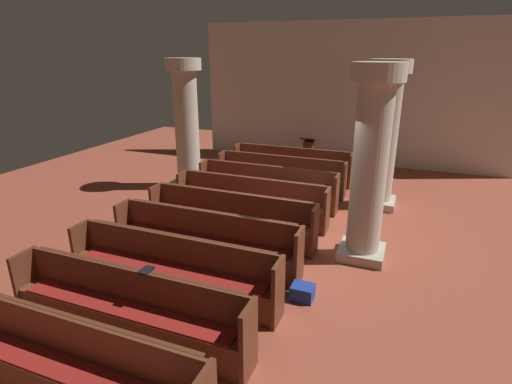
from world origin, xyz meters
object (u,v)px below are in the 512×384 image
pew_row_7 (127,306)px  pillar_far_side (186,123)px  pew_row_0 (292,164)px  pew_row_2 (267,185)px  pew_row_6 (172,267)px  pew_row_5 (205,238)px  hymn_book (146,270)px  kneeler_box_blue (303,292)px  pew_row_3 (251,199)px  pillar_aisle_rear (370,163)px  pew_row_8 (62,362)px  lectern (308,157)px  pew_row_4 (230,216)px  pew_row_1 (280,173)px  pillar_aisle_side (384,133)px

pew_row_7 → pillar_far_side: 6.43m
pew_row_0 → pew_row_2: same height
pew_row_6 → pew_row_7: bearing=-90.0°
pew_row_5 → hymn_book: size_ratio=17.13×
pew_row_2 → kneeler_box_blue: (1.88, -3.56, -0.39)m
pew_row_5 → hymn_book: 1.98m
pew_row_3 → pillar_aisle_rear: bearing=-18.0°
pew_row_0 → pew_row_8: 8.40m
pew_row_0 → pillar_aisle_rear: size_ratio=1.01×
pillar_aisle_rear → lectern: 5.76m
pew_row_4 → pew_row_1: bearing=90.0°
pew_row_6 → hymn_book: bearing=-76.2°
pew_row_0 → pew_row_1: (0.00, -1.05, 0.00)m
pew_row_2 → pillar_aisle_side: size_ratio=1.01×
pew_row_2 → pillar_far_side: bearing=167.7°
pew_row_2 → pillar_far_side: (-2.48, 0.54, 1.28)m
pew_row_1 → pew_row_4: (0.00, -3.15, 0.00)m
pew_row_5 → kneeler_box_blue: bearing=-12.3°
pew_row_7 → pillar_aisle_rear: 4.41m
pew_row_3 → pew_row_7: (0.00, -4.20, 0.00)m
pillar_aisle_side → pillar_aisle_rear: bearing=-90.0°
pillar_far_side → hymn_book: pillar_far_side is taller
pew_row_0 → pew_row_1: size_ratio=1.00×
pew_row_2 → pillar_aisle_side: 2.98m
pew_row_6 → pew_row_3: bearing=90.0°
pew_row_4 → pillar_aisle_side: pillar_aisle_side is taller
pew_row_3 → pew_row_6: same height
pew_row_8 → pew_row_4: bearing=90.0°
pew_row_4 → pew_row_6: same height
pew_row_4 → pillar_far_side: pillar_far_side is taller
pew_row_3 → pew_row_8: 5.25m
pew_row_7 → lectern: bearing=88.6°
pew_row_6 → lectern: (0.21, 7.43, -0.05)m
pew_row_3 → pillar_far_side: (-2.48, 1.59, 1.28)m
pew_row_0 → pillar_aisle_side: 3.07m
pew_row_4 → pew_row_8: size_ratio=1.00×
pew_row_0 → kneeler_box_blue: 5.98m
pew_row_3 → hymn_book: (0.21, -4.01, 0.46)m
pew_row_1 → pillar_far_side: size_ratio=1.01×
pew_row_6 → pillar_aisle_rear: 3.67m
pew_row_6 → hymn_book: hymn_book is taller
pew_row_0 → pillar_far_side: size_ratio=1.01×
pew_row_2 → pew_row_6: size_ratio=1.00×
pew_row_3 → pillar_far_side: size_ratio=1.01×
lectern → hymn_book: (0.00, -8.29, 0.51)m
pew_row_7 → pillar_aisle_rear: size_ratio=1.01×
pew_row_3 → pew_row_6: size_ratio=1.00×
pew_row_5 → pillar_aisle_side: pillar_aisle_side is taller
pew_row_0 → pew_row_1: 1.05m
pew_row_1 → pew_row_2: 1.05m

